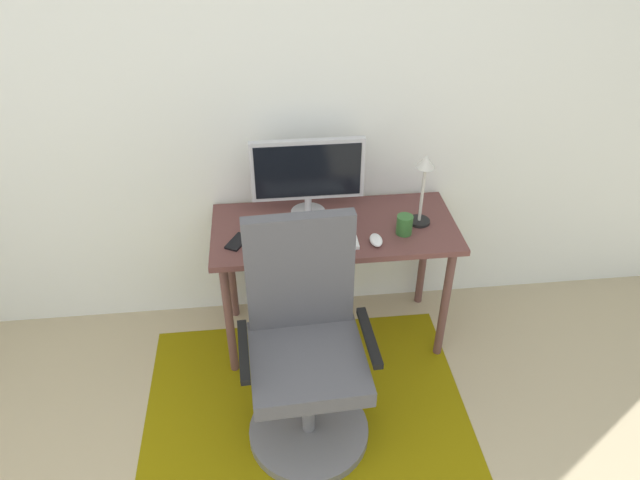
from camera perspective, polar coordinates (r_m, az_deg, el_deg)
The scene contains 10 objects.
wall_back at distance 2.95m, azimuth 0.09°, elevation 14.29°, with size 6.00×0.10×2.60m, color white.
area_rug at distance 2.98m, azimuth -1.28°, elevation -16.98°, with size 1.58×1.32×0.01m, color #786706.
desk at distance 2.96m, azimuth 1.41°, elevation -0.13°, with size 1.23×0.55×0.73m.
monitor at distance 2.88m, azimuth -1.22°, elevation 6.66°, with size 0.57×0.18×0.42m.
keyboard at distance 2.77m, azimuth -0.67°, elevation -0.29°, with size 0.43×0.13×0.02m, color white.
computer_mouse at distance 2.79m, azimuth 5.54°, elevation -0.00°, with size 0.06×0.10×0.03m, color white.
coffee_cup at distance 2.86m, azimuth 8.32°, elevation 1.49°, with size 0.08×0.08×0.10m, color #2F632C.
cell_phone at distance 2.82m, azimuth -8.13°, elevation -0.17°, with size 0.07×0.14×0.01m, color black.
desk_lamp at distance 2.85m, azimuth 10.20°, elevation 5.89°, with size 0.11×0.11×0.38m.
office_chair at distance 2.61m, azimuth -1.41°, elevation -11.64°, with size 0.59×0.56×1.11m.
Camera 1 is at (-0.30, -0.53, 2.36)m, focal length 32.48 mm.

